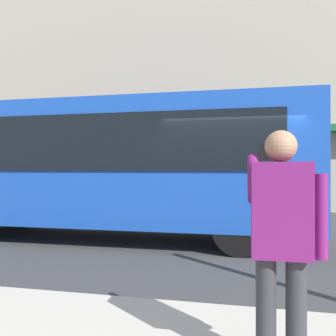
% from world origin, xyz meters
% --- Properties ---
extents(ground_plane, '(60.00, 60.00, 0.00)m').
position_xyz_m(ground_plane, '(0.00, 0.00, 0.00)').
color(ground_plane, '#38383A').
extents(building_facade_far, '(28.00, 1.55, 12.00)m').
position_xyz_m(building_facade_far, '(-0.02, -6.80, 5.99)').
color(building_facade_far, '#A89E8E').
rests_on(building_facade_far, ground_plane).
extents(red_bus, '(9.05, 2.54, 3.08)m').
position_xyz_m(red_bus, '(2.88, -0.34, 1.68)').
color(red_bus, '#1947AD').
rests_on(red_bus, ground_plane).
extents(pedestrian_photographer, '(0.53, 0.52, 1.70)m').
position_xyz_m(pedestrian_photographer, '(-0.47, 4.70, 1.14)').
color(pedestrian_photographer, '#2D2D33').
rests_on(pedestrian_photographer, sidewalk_curb).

